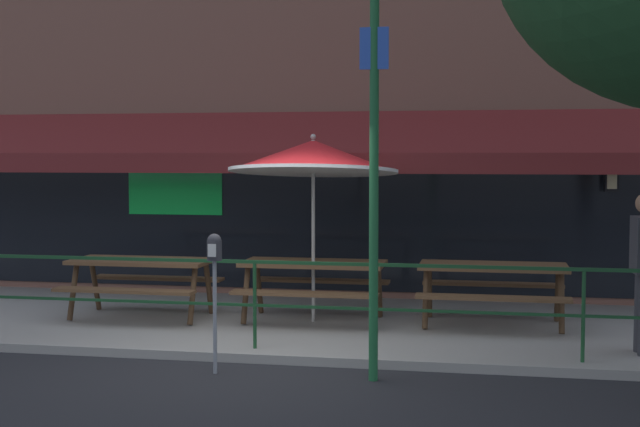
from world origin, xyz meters
name	(u,v)px	position (x,y,z in m)	size (l,w,h in m)	color
ground_plane	(248,364)	(0.00, 0.00, 0.00)	(120.00, 120.00, 0.00)	#232326
patio_deck	(290,324)	(0.00, 2.00, 0.05)	(15.00, 4.00, 0.10)	#9E998E
restaurant_building	(322,21)	(0.00, 4.23, 4.21)	(15.00, 1.60, 8.50)	brown
patio_railing	(255,285)	(0.00, 0.30, 0.80)	(13.84, 0.04, 0.97)	#194723
picnic_table_left	(142,271)	(-1.92, 1.80, 0.71)	(1.80, 1.42, 0.76)	brown
picnic_table_centre	(313,274)	(0.31, 1.98, 0.71)	(1.80, 1.42, 0.76)	brown
picnic_table_right	(493,277)	(2.55, 2.10, 0.71)	(1.80, 1.42, 0.76)	brown
patio_umbrella_centre	(313,157)	(0.31, 1.98, 2.18)	(2.14, 2.14, 2.38)	#B7B2A8
parking_meter_far	(214,261)	(-0.21, -0.48, 1.15)	(0.15, 0.16, 1.42)	gray
street_sign_pole	(374,146)	(1.40, -0.45, 2.30)	(0.28, 0.09, 4.48)	#1E6033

